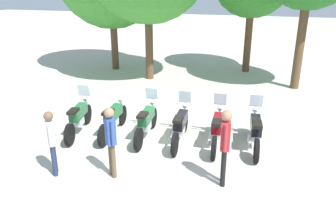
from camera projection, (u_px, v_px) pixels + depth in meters
ground_plane at (163, 139)px, 9.60m from camera, size 80.00×80.00×0.00m
motorcycle_0 at (79, 117)px, 9.86m from camera, size 0.68×2.17×1.37m
motorcycle_1 at (113, 119)px, 9.79m from camera, size 0.62×2.19×0.99m
motorcycle_2 at (146, 121)px, 9.57m from camera, size 0.62×2.19×1.37m
motorcycle_3 at (181, 125)px, 9.30m from camera, size 0.62×2.19×1.37m
motorcycle_4 at (217, 128)px, 9.10m from camera, size 0.62×2.19×1.37m
motorcycle_5 at (255, 130)px, 8.97m from camera, size 0.62×2.19×1.37m
person_0 at (111, 137)px, 7.45m from camera, size 0.34×0.34×1.72m
person_1 at (51, 139)px, 7.56m from camera, size 0.29×0.38×1.60m
person_2 at (225, 142)px, 7.11m from camera, size 0.27×0.41×1.80m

